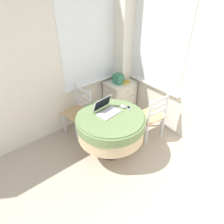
{
  "coord_description": "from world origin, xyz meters",
  "views": [
    {
      "loc": [
        -0.75,
        0.15,
        2.44
      ],
      "look_at": [
        0.91,
        2.14,
        0.67
      ],
      "focal_mm": 32.0,
      "sensor_mm": 36.0,
      "label": 1
    }
  ],
  "objects_px": {
    "round_dining_table": "(111,125)",
    "dining_chair_near_back_window": "(79,112)",
    "corner_cabinet": "(120,97)",
    "dining_chair_near_right_window": "(151,117)",
    "cell_phone": "(129,107)",
    "book_on_cabinet": "(123,81)",
    "storage_box": "(118,79)",
    "laptop": "(107,109)",
    "computer_mouse": "(123,106)"
  },
  "relations": [
    {
      "from": "round_dining_table",
      "to": "dining_chair_near_back_window",
      "type": "height_order",
      "value": "dining_chair_near_back_window"
    },
    {
      "from": "corner_cabinet",
      "to": "dining_chair_near_right_window",
      "type": "bearing_deg",
      "value": -97.61
    },
    {
      "from": "cell_phone",
      "to": "dining_chair_near_back_window",
      "type": "bearing_deg",
      "value": 118.23
    },
    {
      "from": "dining_chair_near_back_window",
      "to": "dining_chair_near_right_window",
      "type": "bearing_deg",
      "value": -46.28
    },
    {
      "from": "round_dining_table",
      "to": "book_on_cabinet",
      "type": "relative_size",
      "value": 4.45
    },
    {
      "from": "corner_cabinet",
      "to": "storage_box",
      "type": "distance_m",
      "value": 0.45
    },
    {
      "from": "laptop",
      "to": "storage_box",
      "type": "bearing_deg",
      "value": 39.57
    },
    {
      "from": "computer_mouse",
      "to": "dining_chair_near_back_window",
      "type": "height_order",
      "value": "dining_chair_near_back_window"
    },
    {
      "from": "round_dining_table",
      "to": "laptop",
      "type": "distance_m",
      "value": 0.24
    },
    {
      "from": "round_dining_table",
      "to": "corner_cabinet",
      "type": "relative_size",
      "value": 1.46
    },
    {
      "from": "dining_chair_near_back_window",
      "to": "book_on_cabinet",
      "type": "distance_m",
      "value": 1.09
    },
    {
      "from": "round_dining_table",
      "to": "cell_phone",
      "type": "relative_size",
      "value": 9.19
    },
    {
      "from": "laptop",
      "to": "storage_box",
      "type": "xyz_separation_m",
      "value": [
        0.83,
        0.69,
        0.0
      ]
    },
    {
      "from": "computer_mouse",
      "to": "dining_chair_near_right_window",
      "type": "height_order",
      "value": "dining_chair_near_right_window"
    },
    {
      "from": "laptop",
      "to": "corner_cabinet",
      "type": "xyz_separation_m",
      "value": [
        0.91,
        0.71,
        -0.44
      ]
    },
    {
      "from": "dining_chair_near_right_window",
      "to": "dining_chair_near_back_window",
      "type": "bearing_deg",
      "value": 133.72
    },
    {
      "from": "storage_box",
      "to": "laptop",
      "type": "bearing_deg",
      "value": -140.43
    },
    {
      "from": "round_dining_table",
      "to": "computer_mouse",
      "type": "bearing_deg",
      "value": 9.73
    },
    {
      "from": "laptop",
      "to": "storage_box",
      "type": "height_order",
      "value": "laptop"
    },
    {
      "from": "corner_cabinet",
      "to": "storage_box",
      "type": "relative_size",
      "value": 3.8
    },
    {
      "from": "laptop",
      "to": "dining_chair_near_back_window",
      "type": "distance_m",
      "value": 0.78
    },
    {
      "from": "laptop",
      "to": "dining_chair_near_right_window",
      "type": "relative_size",
      "value": 0.42
    },
    {
      "from": "computer_mouse",
      "to": "cell_phone",
      "type": "xyz_separation_m",
      "value": [
        0.07,
        -0.06,
        -0.02
      ]
    },
    {
      "from": "computer_mouse",
      "to": "book_on_cabinet",
      "type": "xyz_separation_m",
      "value": [
        0.68,
        0.73,
        -0.05
      ]
    },
    {
      "from": "computer_mouse",
      "to": "dining_chair_near_right_window",
      "type": "xyz_separation_m",
      "value": [
        0.51,
        -0.17,
        -0.34
      ]
    },
    {
      "from": "dining_chair_near_back_window",
      "to": "laptop",
      "type": "bearing_deg",
      "value": -81.8
    },
    {
      "from": "cell_phone",
      "to": "book_on_cabinet",
      "type": "bearing_deg",
      "value": 52.11
    },
    {
      "from": "dining_chair_near_right_window",
      "to": "corner_cabinet",
      "type": "distance_m",
      "value": 0.96
    },
    {
      "from": "laptop",
      "to": "computer_mouse",
      "type": "distance_m",
      "value": 0.28
    },
    {
      "from": "round_dining_table",
      "to": "corner_cabinet",
      "type": "xyz_separation_m",
      "value": [
        0.93,
        0.83,
        -0.23
      ]
    },
    {
      "from": "computer_mouse",
      "to": "cell_phone",
      "type": "bearing_deg",
      "value": -41.1
    },
    {
      "from": "laptop",
      "to": "dining_chair_near_back_window",
      "type": "relative_size",
      "value": 0.42
    },
    {
      "from": "computer_mouse",
      "to": "corner_cabinet",
      "type": "height_order",
      "value": "computer_mouse"
    },
    {
      "from": "round_dining_table",
      "to": "dining_chair_near_right_window",
      "type": "distance_m",
      "value": 0.82
    },
    {
      "from": "round_dining_table",
      "to": "dining_chair_near_right_window",
      "type": "relative_size",
      "value": 1.18
    },
    {
      "from": "cell_phone",
      "to": "storage_box",
      "type": "distance_m",
      "value": 0.96
    },
    {
      "from": "laptop",
      "to": "computer_mouse",
      "type": "height_order",
      "value": "laptop"
    },
    {
      "from": "round_dining_table",
      "to": "book_on_cabinet",
      "type": "bearing_deg",
      "value": 38.84
    },
    {
      "from": "round_dining_table",
      "to": "laptop",
      "type": "bearing_deg",
      "value": 81.34
    },
    {
      "from": "laptop",
      "to": "book_on_cabinet",
      "type": "height_order",
      "value": "laptop"
    },
    {
      "from": "cell_phone",
      "to": "corner_cabinet",
      "type": "relative_size",
      "value": 0.16
    },
    {
      "from": "round_dining_table",
      "to": "laptop",
      "type": "xyz_separation_m",
      "value": [
        0.02,
        0.11,
        0.21
      ]
    },
    {
      "from": "computer_mouse",
      "to": "book_on_cabinet",
      "type": "bearing_deg",
      "value": 46.98
    },
    {
      "from": "round_dining_table",
      "to": "corner_cabinet",
      "type": "distance_m",
      "value": 1.26
    },
    {
      "from": "dining_chair_near_back_window",
      "to": "storage_box",
      "type": "relative_size",
      "value": 4.71
    },
    {
      "from": "storage_box",
      "to": "dining_chair_near_right_window",
      "type": "bearing_deg",
      "value": -93.3
    },
    {
      "from": "laptop",
      "to": "storage_box",
      "type": "relative_size",
      "value": 2.0
    },
    {
      "from": "book_on_cabinet",
      "to": "dining_chair_near_right_window",
      "type": "bearing_deg",
      "value": -100.66
    },
    {
      "from": "dining_chair_near_back_window",
      "to": "cell_phone",
      "type": "bearing_deg",
      "value": -61.77
    },
    {
      "from": "computer_mouse",
      "to": "storage_box",
      "type": "xyz_separation_m",
      "value": [
        0.57,
        0.76,
        0.03
      ]
    }
  ]
}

